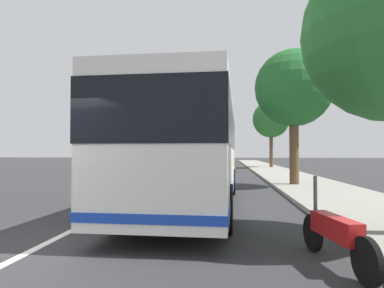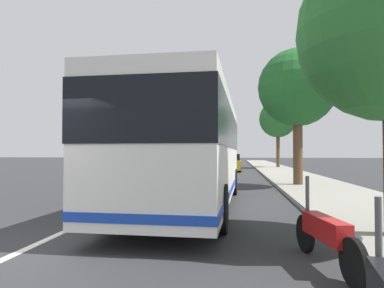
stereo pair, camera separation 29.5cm
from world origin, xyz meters
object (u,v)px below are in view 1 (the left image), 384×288
Objects in this scene: car_oncoming at (224,163)px; coach_bus at (191,145)px; motorcycle_angled at (335,234)px; roadside_tree_mid_block at (294,89)px; roadside_tree_far_block at (271,120)px; car_behind_bus at (159,163)px.

coach_bus is at bearing 176.58° from car_oncoming.
motorcycle_angled is at bearing -150.80° from coach_bus.
car_oncoming is (25.10, 1.91, 0.26)m from motorcycle_angled.
roadside_tree_mid_block is at bearing -31.61° from coach_bus.
coach_bus is 5.87m from motorcycle_angled.
roadside_tree_mid_block is 0.92× the size of roadside_tree_far_block.
roadside_tree_mid_block is at bearing 175.98° from roadside_tree_far_block.
car_behind_bus is 0.69× the size of roadside_tree_mid_block.
roadside_tree_mid_block reaches higher than coach_bus.
roadside_tree_far_block reaches higher than car_behind_bus.
car_oncoming is at bearing -0.49° from coach_bus.
roadside_tree_far_block is (20.17, -1.42, 0.48)m from roadside_tree_mid_block.
car_behind_bus is 16.05m from roadside_tree_mid_block.
coach_bus is 2.28× the size of car_oncoming.
roadside_tree_far_block is at bearing 122.53° from car_behind_bus.
roadside_tree_mid_block is (6.49, -4.25, 2.86)m from coach_bus.
coach_bus is 20.09m from car_oncoming.
roadside_tree_far_block reaches higher than roadside_tree_mid_block.
roadside_tree_far_block is at bearing -4.02° from roadside_tree_mid_block.
car_oncoming is at bearing 143.27° from roadside_tree_far_block.
car_oncoming is (20.04, -0.73, -1.13)m from coach_bus.
roadside_tree_far_block reaches higher than motorcycle_angled.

